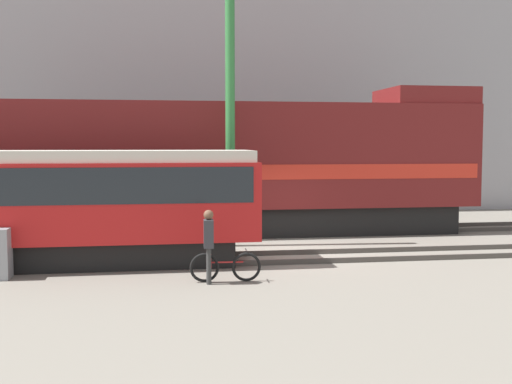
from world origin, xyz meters
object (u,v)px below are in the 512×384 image
(bicycle, at_px, (225,267))
(person, at_px, (209,239))
(freight_locomotive, at_px, (230,166))
(streetcar, at_px, (49,201))
(utility_pole_left, at_px, (230,110))

(bicycle, bearing_deg, person, -161.97)
(freight_locomotive, relative_size, streetcar, 1.64)
(freight_locomotive, bearing_deg, person, -100.22)
(freight_locomotive, xyz_separation_m, utility_pole_left, (-0.30, -2.58, 1.79))
(freight_locomotive, xyz_separation_m, bicycle, (-1.02, -7.74, -2.06))
(utility_pole_left, bearing_deg, bicycle, -98.03)
(freight_locomotive, relative_size, person, 10.40)
(bicycle, relative_size, utility_pole_left, 0.20)
(bicycle, bearing_deg, utility_pole_left, 81.97)
(streetcar, distance_m, utility_pole_left, 6.16)
(person, bearing_deg, utility_pole_left, 78.01)
(streetcar, relative_size, utility_pole_left, 1.27)
(freight_locomotive, height_order, streetcar, freight_locomotive)
(freight_locomotive, relative_size, bicycle, 10.66)
(bicycle, xyz_separation_m, person, (-0.40, -0.13, 0.68))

